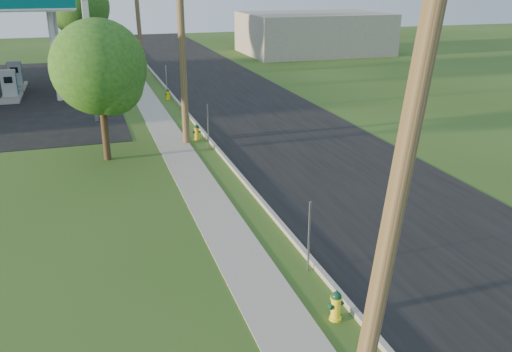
% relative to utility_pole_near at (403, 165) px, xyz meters
% --- Properties ---
extents(road, '(8.00, 120.00, 0.02)m').
position_rel_utility_pole_near_xyz_m(road, '(5.10, 11.00, -4.79)').
color(road, black).
rests_on(road, ground).
extents(curb, '(0.15, 120.00, 0.15)m').
position_rel_utility_pole_near_xyz_m(curb, '(1.10, 11.00, -4.73)').
color(curb, '#99968D').
rests_on(curb, ground).
extents(sidewalk, '(1.50, 120.00, 0.03)m').
position_rel_utility_pole_near_xyz_m(sidewalk, '(-0.65, 11.00, -4.79)').
color(sidewalk, '#9B988C').
rests_on(sidewalk, ground).
extents(utility_pole_near, '(1.40, 0.32, 9.48)m').
position_rel_utility_pole_near_xyz_m(utility_pole_near, '(0.00, 0.00, 0.00)').
color(utility_pole_near, brown).
rests_on(utility_pole_near, ground).
extents(utility_pole_mid, '(1.40, 0.32, 9.80)m').
position_rel_utility_pole_near_xyz_m(utility_pole_mid, '(-0.00, 18.00, 0.15)').
color(utility_pole_mid, brown).
rests_on(utility_pole_mid, ground).
extents(utility_pole_far, '(1.40, 0.32, 9.50)m').
position_rel_utility_pole_near_xyz_m(utility_pole_far, '(-0.00, 36.00, 0.00)').
color(utility_pole_far, brown).
rests_on(utility_pole_far, ground).
extents(sign_post_near, '(0.05, 0.04, 2.00)m').
position_rel_utility_pole_near_xyz_m(sign_post_near, '(0.85, 5.20, -3.80)').
color(sign_post_near, gray).
rests_on(sign_post_near, ground).
extents(sign_post_mid, '(0.05, 0.04, 2.00)m').
position_rel_utility_pole_near_xyz_m(sign_post_mid, '(0.85, 17.00, -3.80)').
color(sign_post_mid, gray).
rests_on(sign_post_mid, ground).
extents(sign_post_far, '(0.05, 0.04, 2.00)m').
position_rel_utility_pole_near_xyz_m(sign_post_far, '(0.85, 29.20, -3.80)').
color(sign_post_far, gray).
rests_on(sign_post_far, ground).
extents(fuel_pump_ne, '(1.20, 3.20, 1.90)m').
position_rel_utility_pole_near_xyz_m(fuel_pump_ne, '(-8.90, 31.00, -4.08)').
color(fuel_pump_ne, '#99968D').
rests_on(fuel_pump_ne, ground).
extents(fuel_pump_se, '(1.20, 3.20, 1.90)m').
position_rel_utility_pole_near_xyz_m(fuel_pump_se, '(-8.90, 35.00, -4.08)').
color(fuel_pump_se, '#99968D').
rests_on(fuel_pump_se, ground).
extents(price_pylon, '(0.34, 2.04, 6.85)m').
position_rel_utility_pole_near_xyz_m(price_pylon, '(-3.90, 23.50, 0.63)').
color(price_pylon, gray).
rests_on(price_pylon, ground).
extents(distant_building, '(14.00, 10.00, 4.00)m').
position_rel_utility_pole_near_xyz_m(distant_building, '(18.60, 46.00, -2.80)').
color(distant_building, gray).
rests_on(distant_building, ground).
extents(tree_verge, '(3.90, 3.90, 5.91)m').
position_rel_utility_pole_near_xyz_m(tree_verge, '(-3.61, 16.49, -1.00)').
color(tree_verge, '#312217').
rests_on(tree_verge, ground).
extents(tree_lot, '(5.01, 5.01, 7.59)m').
position_rel_utility_pole_near_xyz_m(tree_lot, '(-3.97, 43.08, 0.09)').
color(tree_lot, '#312217').
rests_on(tree_lot, ground).
extents(hydrant_near, '(0.39, 0.35, 0.76)m').
position_rel_utility_pole_near_xyz_m(hydrant_near, '(0.59, 2.97, -4.43)').
color(hydrant_near, yellow).
rests_on(hydrant_near, ground).
extents(hydrant_mid, '(0.39, 0.35, 0.76)m').
position_rel_utility_pole_near_xyz_m(hydrant_mid, '(0.59, 18.38, -4.43)').
color(hydrant_mid, gold).
rests_on(hydrant_mid, ground).
extents(hydrant_far, '(0.36, 0.32, 0.70)m').
position_rel_utility_pole_near_xyz_m(hydrant_far, '(0.70, 27.91, -4.46)').
color(hydrant_far, '#FBD200').
rests_on(hydrant_far, ground).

